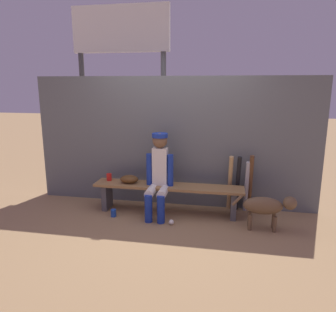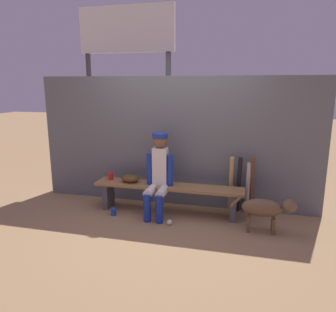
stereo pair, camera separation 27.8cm
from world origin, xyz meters
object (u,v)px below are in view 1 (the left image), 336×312
bat_aluminum_black (238,184)px  cup_on_ground (114,213)px  bat_wood_tan (230,183)px  dog (267,206)px  baseball (171,222)px  baseball_glove (129,179)px  dugout_bench (168,191)px  player_seated (159,173)px  scoreboard (124,52)px  bat_wood_dark (250,184)px  bat_aluminum_silver (246,187)px  cup_on_bench (109,177)px

bat_aluminum_black → cup_on_ground: bearing=-162.8°
bat_wood_tan → dog: bat_wood_tan is taller
bat_aluminum_black → cup_on_ground: bat_aluminum_black is taller
baseball → bat_wood_tan: bearing=40.8°
baseball_glove → dog: bearing=-9.2°
dugout_bench → player_seated: (-0.12, -0.10, 0.32)m
bat_wood_tan → scoreboard: 3.14m
dugout_bench → baseball_glove: bearing=180.0°
bat_aluminum_black → baseball: bearing=-143.3°
bat_wood_dark → cup_on_ground: bearing=-164.6°
baseball_glove → bat_wood_dark: size_ratio=0.30×
bat_wood_dark → cup_on_ground: 2.10m
dugout_bench → player_seated: size_ratio=1.84×
scoreboard → dog: size_ratio=4.26×
baseball → cup_on_ground: cup_on_ground is taller
bat_aluminum_silver → bat_wood_tan: bearing=175.3°
baseball_glove → bat_wood_dark: (1.83, 0.25, -0.04)m
dugout_bench → bat_wood_dark: size_ratio=2.44×
bat_aluminum_silver → dog: size_ratio=0.97×
bat_wood_tan → baseball_glove: bearing=-170.1°
bat_wood_tan → bat_wood_dark: 0.30m
dugout_bench → scoreboard: 2.85m
dugout_bench → bat_wood_tan: (0.92, 0.27, 0.10)m
bat_aluminum_silver → baseball_glove: bearing=-172.1°
player_seated → bat_aluminum_silver: 1.36m
bat_aluminum_silver → bat_wood_dark: (0.05, 0.00, 0.05)m
player_seated → bat_wood_dark: 1.40m
bat_wood_tan → cup_on_bench: size_ratio=8.19×
player_seated → bat_aluminum_black: bearing=17.6°
scoreboard → bat_wood_dark: bearing=-27.6°
bat_aluminum_silver → cup_on_ground: bat_aluminum_silver is taller
dugout_bench → bat_aluminum_silver: (1.17, 0.25, 0.06)m
bat_aluminum_silver → cup_on_ground: (-1.94, -0.54, -0.35)m
baseball → cup_on_bench: size_ratio=0.67×
cup_on_ground → cup_on_bench: cup_on_bench is taller
cup_on_ground → scoreboard: (-0.35, 1.77, 2.45)m
dugout_bench → bat_aluminum_black: 1.07m
bat_wood_tan → dog: size_ratio=1.07×
dugout_bench → bat_aluminum_black: bearing=14.2°
player_seated → dog: 1.58m
player_seated → scoreboard: bearing=122.3°
cup_on_ground → cup_on_bench: (-0.19, 0.36, 0.44)m
baseball → bat_aluminum_black: bearing=36.7°
dog → bat_wood_tan: bearing=129.8°
bat_aluminum_silver → dog: 0.63m
baseball_glove → baseball: (0.73, -0.42, -0.47)m
baseball_glove → bat_aluminum_black: bat_aluminum_black is taller
baseball_glove → cup_on_bench: size_ratio=2.55×
baseball_glove → bat_wood_tan: bat_wood_tan is taller
baseball_glove → bat_aluminum_black: 1.66m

